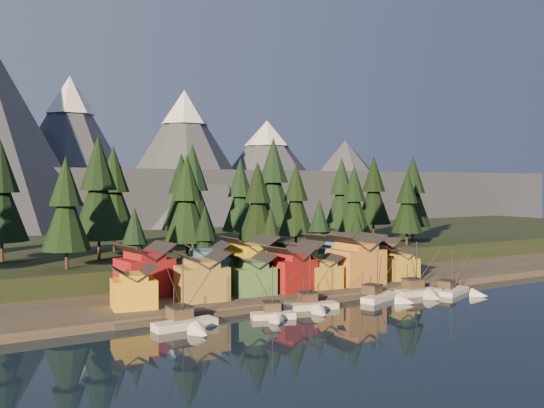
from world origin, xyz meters
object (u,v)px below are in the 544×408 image
boat_5 (422,284)px  house_back_1 (205,266)px  boat_2 (274,308)px  boat_6 (460,286)px  boat_0 (188,315)px  house_front_0 (134,286)px  house_front_1 (202,275)px  boat_4 (386,291)px  house_back_0 (145,268)px  boat_3 (313,300)px

boat_5 → house_back_1: size_ratio=1.15×
boat_2 → boat_6: size_ratio=0.96×
house_back_1 → boat_0: bearing=-105.8°
boat_2 → boat_6: boat_6 is taller
boat_5 → boat_0: bearing=-171.5°
boat_5 → house_front_0: 59.85m
boat_6 → house_back_1: size_ratio=0.98×
house_front_0 → house_front_1: house_front_1 is taller
boat_4 → boat_6: 18.75m
boat_2 → house_back_0: size_ratio=0.98×
boat_2 → boat_6: 46.56m
boat_3 → house_back_1: house_back_1 is taller
boat_6 → boat_2: bearing=158.7°
boat_0 → house_front_1: (9.34, 15.16, 3.98)m
boat_0 → boat_5: 54.02m
boat_2 → boat_5: size_ratio=0.82×
boat_0 → house_back_0: 24.88m
house_back_0 → house_back_1: 12.82m
house_front_0 → house_back_1: 20.55m
boat_4 → house_back_1: (-29.94, 22.08, 4.66)m
boat_0 → house_back_0: bearing=84.2°
boat_4 → boat_6: boat_4 is taller
boat_2 → boat_4: 28.14m
boat_4 → house_back_1: bearing=123.4°
house_front_0 → house_back_1: house_back_1 is taller
boat_4 → house_front_0: boat_4 is taller
boat_5 → house_front_1: size_ratio=1.30×
boat_3 → house_back_0: size_ratio=1.09×
boat_2 → boat_3: boat_3 is taller
house_back_1 → boat_2: bearing=-70.8°
house_front_1 → house_front_0: bearing=-170.8°
boat_5 → boat_2: bearing=-169.3°
house_back_0 → house_front_1: bearing=-54.9°
boat_0 → house_front_0: 15.35m
boat_6 → house_back_0: size_ratio=1.02×
boat_2 → boat_6: bearing=20.2°
boat_5 → boat_6: size_ratio=1.18×
boat_0 → house_front_1: 18.24m
boat_3 → house_front_0: 33.19m
house_front_0 → house_front_1: 13.79m
boat_3 → boat_4: bearing=13.6°
boat_4 → house_front_0: (-48.26, 12.88, 3.35)m
boat_2 → house_front_1: size_ratio=1.06×
boat_3 → boat_6: (36.33, -2.99, -0.12)m
house_front_1 → house_back_0: house_back_0 is taller
boat_2 → house_back_1: house_back_1 is taller
house_back_1 → house_front_1: bearing=-103.8°
boat_0 → house_front_1: bearing=55.2°
boat_2 → boat_4: size_ratio=0.89×
boat_4 → house_back_0: bearing=131.6°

